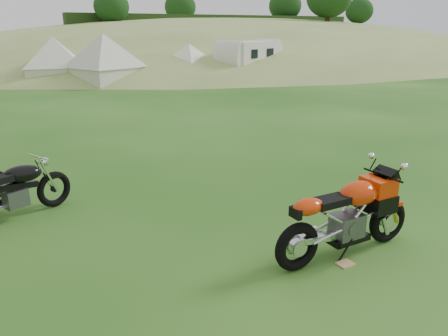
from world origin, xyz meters
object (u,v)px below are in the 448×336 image
tent_left (55,59)px  caravan (249,59)px  vintage_moto_a (13,190)px  tent_mid (105,59)px  sport_motorcycle (347,211)px  tent_right (190,60)px  plywood_board (345,264)px

tent_left → caravan: size_ratio=0.62×
vintage_moto_a → tent_mid: size_ratio=0.64×
sport_motorcycle → tent_left: tent_left is taller
tent_mid → tent_right: tent_mid is taller
tent_left → caravan: bearing=-4.9°
tent_mid → tent_right: 4.99m
sport_motorcycle → tent_right: (7.78, 20.08, 0.47)m
plywood_board → vintage_moto_a: bearing=133.1°
plywood_board → caravan: size_ratio=0.05×
tent_right → sport_motorcycle: bearing=-134.2°
sport_motorcycle → caravan: size_ratio=0.46×
vintage_moto_a → tent_right: bearing=32.9°
tent_right → caravan: bearing=-42.3°
tent_left → sport_motorcycle: bearing=-76.9°
tent_mid → tent_left: bearing=114.5°
tent_mid → caravan: (8.44, -1.60, -0.22)m
plywood_board → tent_left: tent_left is taller
tent_left → tent_mid: (2.18, -2.19, 0.06)m
vintage_moto_a → caravan: 21.41m
tent_left → plywood_board: bearing=-77.3°
tent_mid → caravan: size_ratio=0.65×
vintage_moto_a → caravan: size_ratio=0.42×
plywood_board → tent_right: tent_right is taller
sport_motorcycle → caravan: bearing=61.6°
vintage_moto_a → plywood_board: bearing=-69.0°
plywood_board → tent_mid: tent_mid is taller
tent_right → tent_mid: bearing=152.6°
plywood_board → tent_right: size_ratio=0.09×
tent_mid → tent_right: bearing=-24.7°
sport_motorcycle → tent_mid: 20.67m
tent_right → plywood_board: bearing=-134.4°
tent_right → tent_left: bearing=137.2°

